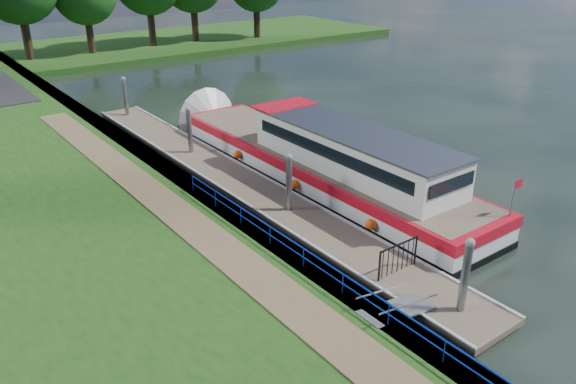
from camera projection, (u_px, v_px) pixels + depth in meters
ground at (446, 312)px, 18.20m from camera, size 160.00×160.00×0.00m
bank_edge at (169, 177)px, 27.61m from camera, size 1.10×90.00×0.78m
far_bank at (142, 45)px, 62.64m from camera, size 60.00×18.00×0.60m
footpath at (204, 235)px, 21.32m from camera, size 1.60×40.00×0.05m
blue_fence at (322, 265)px, 18.35m from camera, size 0.04×18.04×0.72m
pontoon at (234, 181)px, 27.62m from camera, size 2.50×30.00×0.56m
mooring_piles at (233, 160)px, 27.18m from camera, size 0.30×27.30×3.55m
gangway at (396, 309)px, 17.30m from camera, size 2.58×1.00×0.92m
gate_panel at (398, 254)px, 19.33m from camera, size 1.85×0.05×1.15m
barge at (311, 158)px, 28.07m from camera, size 4.36×21.15×4.78m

